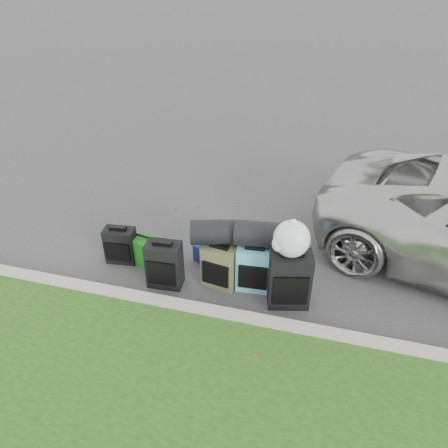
% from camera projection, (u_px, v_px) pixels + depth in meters
% --- Properties ---
extents(ground, '(120.00, 120.00, 0.00)m').
position_uv_depth(ground, '(227.00, 266.00, 5.97)').
color(ground, '#383535').
rests_on(ground, ground).
extents(curb, '(120.00, 0.18, 0.15)m').
position_uv_depth(curb, '(206.00, 313.00, 5.13)').
color(curb, '#9E937F').
rests_on(curb, ground).
extents(suitcase_small_black, '(0.43, 0.27, 0.51)m').
position_uv_depth(suitcase_small_black, '(121.00, 245.00, 5.95)').
color(suitcase_small_black, black).
rests_on(suitcase_small_black, ground).
extents(suitcase_large_black_left, '(0.45, 0.29, 0.63)m').
position_uv_depth(suitcase_large_black_left, '(164.00, 265.00, 5.51)').
color(suitcase_large_black_left, black).
rests_on(suitcase_large_black_left, ground).
extents(suitcase_olive, '(0.46, 0.33, 0.59)m').
position_uv_depth(suitcase_olive, '(220.00, 266.00, 5.52)').
color(suitcase_olive, '#424229').
rests_on(suitcase_olive, ground).
extents(suitcase_teal, '(0.45, 0.29, 0.62)m').
position_uv_depth(suitcase_teal, '(254.00, 268.00, 5.45)').
color(suitcase_teal, teal).
rests_on(suitcase_teal, ground).
extents(suitcase_large_black_right, '(0.55, 0.41, 0.74)m').
position_uv_depth(suitcase_large_black_right, '(289.00, 279.00, 5.19)').
color(suitcase_large_black_right, black).
rests_on(suitcase_large_black_right, ground).
extents(tote_green, '(0.38, 0.33, 0.38)m').
position_uv_depth(tote_green, '(148.00, 251.00, 5.94)').
color(tote_green, '#197319').
rests_on(tote_green, ground).
extents(tote_navy, '(0.30, 0.27, 0.26)m').
position_uv_depth(tote_navy, '(204.00, 253.00, 6.00)').
color(tote_navy, navy).
rests_on(tote_navy, ground).
extents(duffel_left, '(0.64, 0.46, 0.31)m').
position_uv_depth(duffel_left, '(214.00, 232.00, 5.35)').
color(duffel_left, black).
rests_on(duffel_left, suitcase_olive).
extents(duffel_right, '(0.61, 0.39, 0.32)m').
position_uv_depth(duffel_right, '(258.00, 234.00, 5.26)').
color(duffel_right, black).
rests_on(duffel_right, suitcase_teal).
extents(trash_bag, '(0.42, 0.42, 0.42)m').
position_uv_depth(trash_bag, '(292.00, 239.00, 4.88)').
color(trash_bag, white).
rests_on(trash_bag, suitcase_large_black_right).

